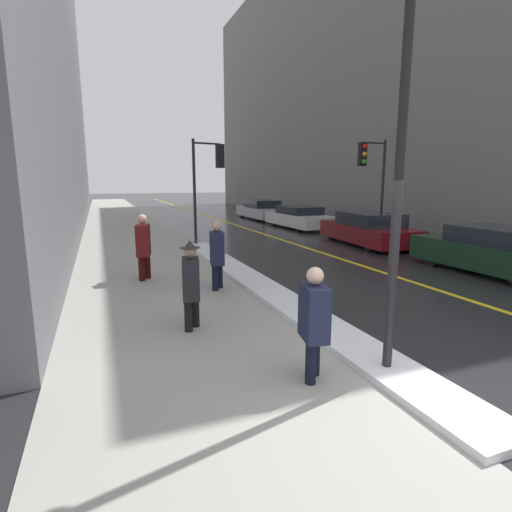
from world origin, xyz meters
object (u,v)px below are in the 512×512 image
traffic_light_near (210,170)px  parked_car_silver (261,210)px  pedestrian_nearside (314,319)px  pedestrian_with_shoulder_bag (217,252)px  parked_car_white (298,217)px  parked_car_dark_green (496,251)px  parked_car_maroon (368,229)px  pedestrian_in_glasses (143,244)px  pedestrian_in_fedora (191,282)px  traffic_light_far (371,168)px  lamp_post (403,118)px

traffic_light_near → parked_car_silver: size_ratio=0.83×
traffic_light_near → pedestrian_nearside: bearing=-108.4°
pedestrian_with_shoulder_bag → parked_car_white: bearing=155.7°
parked_car_white → parked_car_dark_green: bearing=178.9°
pedestrian_with_shoulder_bag → parked_car_maroon: bearing=131.5°
traffic_light_near → pedestrian_in_glasses: 6.18m
pedestrian_in_fedora → pedestrian_with_shoulder_bag: size_ratio=0.96×
parked_car_dark_green → parked_car_maroon: bearing=1.1°
traffic_light_far → parked_car_maroon: (-0.30, -0.42, -2.37)m
pedestrian_with_shoulder_bag → pedestrian_in_glasses: size_ratio=0.96×
parked_car_maroon → pedestrian_with_shoulder_bag: bearing=125.4°
parked_car_dark_green → parked_car_silver: size_ratio=0.92×
traffic_light_far → parked_car_maroon: traffic_light_far is taller
parked_car_maroon → traffic_light_near: bearing=74.2°
lamp_post → traffic_light_far: size_ratio=1.33×
pedestrian_in_glasses → parked_car_dark_green: size_ratio=0.38×
pedestrian_in_glasses → parked_car_silver: pedestrian_in_glasses is taller
traffic_light_near → pedestrian_in_fedora: (-2.71, -8.84, -2.07)m
traffic_light_far → parked_car_dark_green: (-0.22, -5.89, -2.35)m
pedestrian_nearside → pedestrian_in_glasses: pedestrian_in_glasses is taller
pedestrian_with_shoulder_bag → pedestrian_nearside: bearing=10.7°
parked_car_maroon → lamp_post: bearing=149.9°
traffic_light_far → parked_car_dark_green: size_ratio=0.93×
pedestrian_with_shoulder_bag → parked_car_silver: (7.51, 15.80, -0.29)m
traffic_light_near → pedestrian_with_shoulder_bag: size_ratio=2.51×
pedestrian_in_glasses → parked_car_silver: bearing=159.2°
parked_car_silver → lamp_post: bearing=162.2°
lamp_post → parked_car_dark_green: size_ratio=1.23×
parked_car_maroon → traffic_light_far: bearing=-30.5°
pedestrian_with_shoulder_bag → pedestrian_in_glasses: pedestrian_in_glasses is taller
traffic_light_near → traffic_light_far: 6.37m
traffic_light_near → lamp_post: bearing=-103.2°
lamp_post → pedestrian_nearside: bearing=169.0°
traffic_light_far → parked_car_maroon: bearing=51.6°
pedestrian_with_shoulder_bag → parked_car_white: 12.68m
pedestrian_nearside → parked_car_white: (7.47, 14.89, -0.25)m
traffic_light_far → parked_car_silver: 11.36m
traffic_light_near → pedestrian_with_shoulder_bag: bearing=-113.7°
lamp_post → pedestrian_in_fedora: (-2.05, 2.48, -2.38)m
parked_car_white → pedestrian_with_shoulder_bag: bearing=142.7°
lamp_post → pedestrian_in_glasses: size_ratio=3.25×
traffic_light_far → parked_car_dark_green: bearing=85.3°
traffic_light_far → pedestrian_with_shoulder_bag: 9.26m
traffic_light_far → parked_car_silver: size_ratio=0.85×
pedestrian_in_fedora → parked_car_white: pedestrian_in_fedora is taller
traffic_light_far → parked_car_white: bearing=-89.5°
parked_car_silver → traffic_light_near: bearing=147.4°
pedestrian_nearside → pedestrian_with_shoulder_bag: 4.59m
pedestrian_in_fedora → pedestrian_with_shoulder_bag: (1.11, 2.31, 0.04)m
pedestrian_nearside → pedestrian_in_glasses: (-1.42, 6.15, 0.12)m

